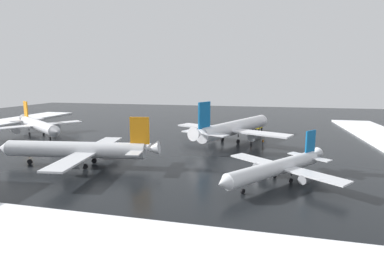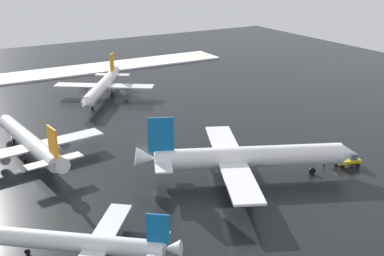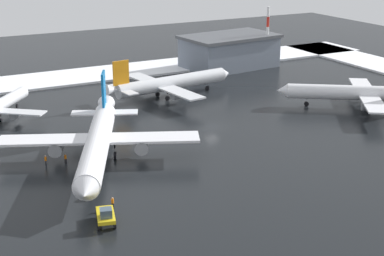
{
  "view_description": "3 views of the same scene",
  "coord_description": "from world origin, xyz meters",
  "px_view_note": "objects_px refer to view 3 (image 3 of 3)",
  "views": [
    {
      "loc": [
        32.24,
        -72.7,
        16.58
      ],
      "look_at": [
        14.94,
        0.78,
        4.45
      ],
      "focal_mm": 28.0,
      "sensor_mm": 36.0,
      "label": 1
    },
    {
      "loc": [
        87.15,
        -37.96,
        37.57
      ],
      "look_at": [
        8.95,
        6.75,
        4.24
      ],
      "focal_mm": 45.0,
      "sensor_mm": 36.0,
      "label": 2
    },
    {
      "loc": [
        52.43,
        91.54,
        35.46
      ],
      "look_at": [
        8.9,
        8.82,
        3.84
      ],
      "focal_mm": 55.0,
      "sensor_mm": 36.0,
      "label": 3
    }
  ],
  "objects_px": {
    "ground_crew_beside_wing": "(65,158)",
    "ground_crew_near_tug": "(46,160)",
    "airplane_parked_starboard": "(170,83)",
    "antenna_mast": "(267,37)",
    "airplane_foreground_jet": "(98,142)",
    "ground_crew_by_nose_gear": "(113,202)",
    "airplane_distant_tail": "(358,93)",
    "cargo_hangar": "(229,51)",
    "pushback_tug": "(106,215)"
  },
  "relations": [
    {
      "from": "ground_crew_beside_wing",
      "to": "ground_crew_near_tug",
      "type": "height_order",
      "value": "same"
    },
    {
      "from": "airplane_parked_starboard",
      "to": "antenna_mast",
      "type": "xyz_separation_m",
      "value": [
        -36.58,
        -15.44,
        4.9
      ]
    },
    {
      "from": "airplane_foreground_jet",
      "to": "ground_crew_near_tug",
      "type": "height_order",
      "value": "airplane_foreground_jet"
    },
    {
      "from": "airplane_foreground_jet",
      "to": "ground_crew_by_nose_gear",
      "type": "relative_size",
      "value": 21.62
    },
    {
      "from": "ground_crew_near_tug",
      "to": "ground_crew_by_nose_gear",
      "type": "bearing_deg",
      "value": -79.84
    },
    {
      "from": "ground_crew_by_nose_gear",
      "to": "airplane_distant_tail",
      "type": "bearing_deg",
      "value": -83.46
    },
    {
      "from": "ground_crew_beside_wing",
      "to": "cargo_hangar",
      "type": "bearing_deg",
      "value": 156.38
    },
    {
      "from": "cargo_hangar",
      "to": "pushback_tug",
      "type": "bearing_deg",
      "value": 42.8
    },
    {
      "from": "airplane_distant_tail",
      "to": "ground_crew_beside_wing",
      "type": "bearing_deg",
      "value": 36.1
    },
    {
      "from": "ground_crew_beside_wing",
      "to": "ground_crew_by_nose_gear",
      "type": "height_order",
      "value": "same"
    },
    {
      "from": "ground_crew_beside_wing",
      "to": "cargo_hangar",
      "type": "distance_m",
      "value": 75.66
    },
    {
      "from": "ground_crew_near_tug",
      "to": "airplane_parked_starboard",
      "type": "bearing_deg",
      "value": 36.32
    },
    {
      "from": "airplane_parked_starboard",
      "to": "airplane_distant_tail",
      "type": "relative_size",
      "value": 1.15
    },
    {
      "from": "airplane_foreground_jet",
      "to": "pushback_tug",
      "type": "distance_m",
      "value": 20.56
    },
    {
      "from": "ground_crew_by_nose_gear",
      "to": "cargo_hangar",
      "type": "height_order",
      "value": "cargo_hangar"
    },
    {
      "from": "ground_crew_near_tug",
      "to": "cargo_hangar",
      "type": "xyz_separation_m",
      "value": [
        -62.0,
        -46.47,
        3.47
      ]
    },
    {
      "from": "airplane_foreground_jet",
      "to": "ground_crew_beside_wing",
      "type": "bearing_deg",
      "value": -97.07
    },
    {
      "from": "pushback_tug",
      "to": "cargo_hangar",
      "type": "bearing_deg",
      "value": 154.64
    },
    {
      "from": "airplane_parked_starboard",
      "to": "ground_crew_near_tug",
      "type": "height_order",
      "value": "airplane_parked_starboard"
    },
    {
      "from": "cargo_hangar",
      "to": "antenna_mast",
      "type": "bearing_deg",
      "value": 150.54
    },
    {
      "from": "ground_crew_near_tug",
      "to": "antenna_mast",
      "type": "distance_m",
      "value": 83.35
    },
    {
      "from": "pushback_tug",
      "to": "ground_crew_near_tug",
      "type": "relative_size",
      "value": 2.94
    },
    {
      "from": "ground_crew_beside_wing",
      "to": "airplane_foreground_jet",
      "type": "bearing_deg",
      "value": 86.57
    },
    {
      "from": "airplane_parked_starboard",
      "to": "airplane_distant_tail",
      "type": "bearing_deg",
      "value": -47.07
    },
    {
      "from": "airplane_foreground_jet",
      "to": "airplane_parked_starboard",
      "type": "relative_size",
      "value": 1.13
    },
    {
      "from": "ground_crew_by_nose_gear",
      "to": "ground_crew_near_tug",
      "type": "height_order",
      "value": "same"
    },
    {
      "from": "airplane_foreground_jet",
      "to": "airplane_parked_starboard",
      "type": "xyz_separation_m",
      "value": [
        -27.19,
        -30.55,
        -0.62
      ]
    },
    {
      "from": "airplane_distant_tail",
      "to": "ground_crew_by_nose_gear",
      "type": "height_order",
      "value": "airplane_distant_tail"
    },
    {
      "from": "airplane_foreground_jet",
      "to": "antenna_mast",
      "type": "distance_m",
      "value": 78.74
    },
    {
      "from": "pushback_tug",
      "to": "cargo_hangar",
      "type": "height_order",
      "value": "cargo_hangar"
    },
    {
      "from": "airplane_foreground_jet",
      "to": "cargo_hangar",
      "type": "bearing_deg",
      "value": 156.66
    },
    {
      "from": "ground_crew_near_tug",
      "to": "cargo_hangar",
      "type": "distance_m",
      "value": 77.56
    },
    {
      "from": "antenna_mast",
      "to": "cargo_hangar",
      "type": "distance_m",
      "value": 10.83
    },
    {
      "from": "airplane_distant_tail",
      "to": "ground_crew_beside_wing",
      "type": "relative_size",
      "value": 16.7
    },
    {
      "from": "pushback_tug",
      "to": "ground_crew_near_tug",
      "type": "xyz_separation_m",
      "value": [
        1.71,
        -23.06,
        -0.31
      ]
    },
    {
      "from": "pushback_tug",
      "to": "ground_crew_near_tug",
      "type": "bearing_deg",
      "value": -160.18
    },
    {
      "from": "ground_crew_by_nose_gear",
      "to": "antenna_mast",
      "type": "xyz_separation_m",
      "value": [
        -67.36,
        -61.81,
        7.15
      ]
    },
    {
      "from": "antenna_mast",
      "to": "airplane_distant_tail",
      "type": "bearing_deg",
      "value": 82.52
    },
    {
      "from": "ground_crew_near_tug",
      "to": "pushback_tug",
      "type": "bearing_deg",
      "value": -87.28
    },
    {
      "from": "airplane_distant_tail",
      "to": "pushback_tug",
      "type": "distance_m",
      "value": 68.75
    },
    {
      "from": "airplane_foreground_jet",
      "to": "ground_crew_beside_wing",
      "type": "xyz_separation_m",
      "value": [
        4.6,
        -2.78,
        -2.87
      ]
    },
    {
      "from": "ground_crew_near_tug",
      "to": "antenna_mast",
      "type": "relative_size",
      "value": 0.11
    },
    {
      "from": "airplane_distant_tail",
      "to": "ground_crew_near_tug",
      "type": "bearing_deg",
      "value": 35.37
    },
    {
      "from": "airplane_distant_tail",
      "to": "ground_crew_near_tug",
      "type": "relative_size",
      "value": 16.7
    },
    {
      "from": "ground_crew_near_tug",
      "to": "antenna_mast",
      "type": "height_order",
      "value": "antenna_mast"
    },
    {
      "from": "ground_crew_by_nose_gear",
      "to": "antenna_mast",
      "type": "height_order",
      "value": "antenna_mast"
    },
    {
      "from": "airplane_parked_starboard",
      "to": "pushback_tug",
      "type": "height_order",
      "value": "airplane_parked_starboard"
    },
    {
      "from": "cargo_hangar",
      "to": "ground_crew_near_tug",
      "type": "bearing_deg",
      "value": 30.58
    },
    {
      "from": "airplane_foreground_jet",
      "to": "ground_crew_beside_wing",
      "type": "height_order",
      "value": "airplane_foreground_jet"
    },
    {
      "from": "airplane_foreground_jet",
      "to": "cargo_hangar",
      "type": "height_order",
      "value": "airplane_foreground_jet"
    }
  ]
}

